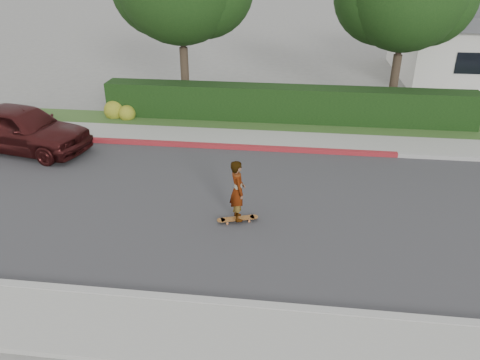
# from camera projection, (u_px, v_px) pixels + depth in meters

# --- Properties ---
(ground) EXTENTS (120.00, 120.00, 0.00)m
(ground) POSITION_uv_depth(u_px,v_px,m) (386.00, 215.00, 12.76)
(ground) COLOR slate
(ground) RESTS_ON ground
(road) EXTENTS (60.00, 8.00, 0.01)m
(road) POSITION_uv_depth(u_px,v_px,m) (386.00, 215.00, 12.76)
(road) COLOR #2D2D30
(road) RESTS_ON ground
(curb_near) EXTENTS (60.00, 0.20, 0.15)m
(curb_near) POSITION_uv_depth(u_px,v_px,m) (418.00, 320.00, 9.09)
(curb_near) COLOR #9E9E99
(curb_near) RESTS_ON ground
(sidewalk_near) EXTENTS (60.00, 1.60, 0.12)m
(sidewalk_near) POSITION_uv_depth(u_px,v_px,m) (429.00, 357.00, 8.30)
(sidewalk_near) COLOR gray
(sidewalk_near) RESTS_ON ground
(curb_far) EXTENTS (60.00, 0.20, 0.15)m
(curb_far) POSITION_uv_depth(u_px,v_px,m) (368.00, 153.00, 16.36)
(curb_far) COLOR #9E9E99
(curb_far) RESTS_ON ground
(curb_red_section) EXTENTS (12.00, 0.21, 0.15)m
(curb_red_section) POSITION_uv_depth(u_px,v_px,m) (227.00, 147.00, 16.91)
(curb_red_section) COLOR maroon
(curb_red_section) RESTS_ON ground
(sidewalk_far) EXTENTS (60.00, 1.60, 0.12)m
(sidewalk_far) POSITION_uv_depth(u_px,v_px,m) (365.00, 144.00, 17.16)
(sidewalk_far) COLOR gray
(sidewalk_far) RESTS_ON ground
(planting_strip) EXTENTS (60.00, 1.60, 0.10)m
(planting_strip) POSITION_uv_depth(u_px,v_px,m) (360.00, 129.00, 18.58)
(planting_strip) COLOR #2D4C1E
(planting_strip) RESTS_ON ground
(hedge) EXTENTS (15.00, 1.00, 1.50)m
(hedge) POSITION_uv_depth(u_px,v_px,m) (286.00, 105.00, 19.13)
(hedge) COLOR black
(hedge) RESTS_ON ground
(flowering_shrub) EXTENTS (1.40, 1.00, 0.90)m
(flowering_shrub) POSITION_uv_depth(u_px,v_px,m) (119.00, 111.00, 19.68)
(flowering_shrub) COLOR #2D4C19
(flowering_shrub) RESTS_ON ground
(skateboard) EXTENTS (1.12, 0.55, 0.10)m
(skateboard) POSITION_uv_depth(u_px,v_px,m) (238.00, 219.00, 12.42)
(skateboard) COLOR #CF7039
(skateboard) RESTS_ON ground
(skateboarder) EXTENTS (0.58, 0.71, 1.67)m
(skateboarder) POSITION_uv_depth(u_px,v_px,m) (238.00, 190.00, 12.04)
(skateboarder) COLOR white
(skateboarder) RESTS_ON skateboard
(car_maroon) EXTENTS (5.18, 2.89, 1.66)m
(car_maroon) POSITION_uv_depth(u_px,v_px,m) (22.00, 128.00, 16.44)
(car_maroon) COLOR #3C1313
(car_maroon) RESTS_ON ground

